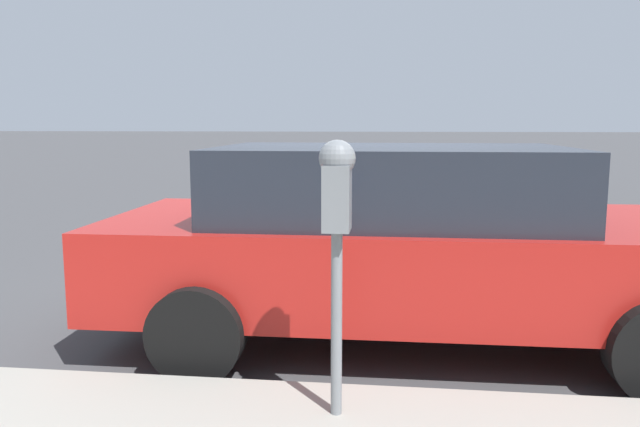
# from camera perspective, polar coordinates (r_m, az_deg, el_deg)

# --- Properties ---
(ground_plane) EXTENTS (220.00, 220.00, 0.00)m
(ground_plane) POSITION_cam_1_polar(r_m,az_deg,el_deg) (6.00, 3.46, -8.01)
(ground_plane) COLOR #424244
(parking_meter) EXTENTS (0.21, 0.19, 1.47)m
(parking_meter) POSITION_cam_1_polar(r_m,az_deg,el_deg) (3.21, 1.56, 0.53)
(parking_meter) COLOR gray
(parking_meter) RESTS_ON sidewalk
(car_red) EXTENTS (2.19, 4.66, 1.51)m
(car_red) POSITION_cam_1_polar(r_m,az_deg,el_deg) (4.85, 8.02, -2.35)
(car_red) COLOR #B21E19
(car_red) RESTS_ON ground_plane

